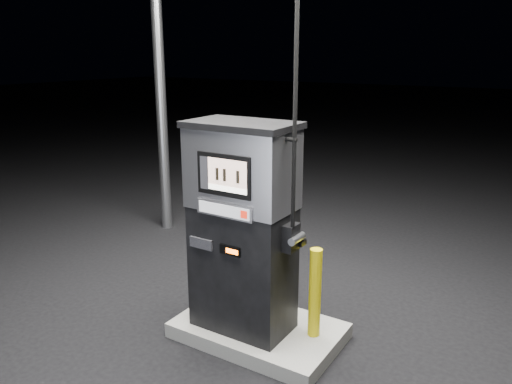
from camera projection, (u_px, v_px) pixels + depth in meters
The scene contains 5 objects.
ground at pixel (259, 337), 5.03m from camera, with size 80.00×80.00×0.00m, color black.
pump_island at pixel (259, 330), 5.01m from camera, with size 1.60×1.00×0.15m, color slate.
fuel_dispenser at pixel (243, 226), 4.68m from camera, with size 1.11×0.61×4.20m.
bollard_left at pixel (216, 264), 5.18m from camera, with size 0.13×0.13×0.99m, color #CCB90B.
bollard_right at pixel (315, 293), 4.68m from camera, with size 0.12×0.12×0.88m, color #CCB90B.
Camera 1 is at (2.33, -3.79, 2.77)m, focal length 35.00 mm.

